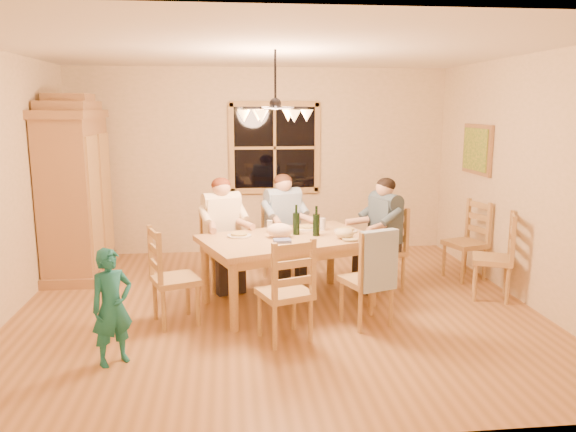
{
  "coord_description": "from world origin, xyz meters",
  "views": [
    {
      "loc": [
        -0.5,
        -5.76,
        2.14
      ],
      "look_at": [
        0.14,
        0.1,
        0.99
      ],
      "focal_mm": 35.0,
      "sensor_mm": 36.0,
      "label": 1
    }
  ],
  "objects": [
    {
      "name": "chair_near_left",
      "position": [
        0.01,
        -0.86,
        0.3
      ],
      "size": [
        0.56,
        0.54,
        0.99
      ],
      "rotation": [
        0.0,
        0.0,
        0.35
      ],
      "color": "#9C7A45",
      "rests_on": "floor"
    },
    {
      "name": "plate_plaid",
      "position": [
        0.39,
        0.46,
        0.77
      ],
      "size": [
        0.26,
        0.26,
        0.02
      ],
      "primitive_type": "cylinder",
      "color": "white",
      "rests_on": "dining_table"
    },
    {
      "name": "cloth_bundle",
      "position": [
        0.05,
        0.09,
        0.84
      ],
      "size": [
        0.28,
        0.22,
        0.15
      ],
      "primitive_type": "ellipsoid",
      "color": "beige",
      "rests_on": "dining_table"
    },
    {
      "name": "wall_right",
      "position": [
        2.75,
        0.0,
        1.35
      ],
      "size": [
        0.02,
        5.0,
        2.7
      ],
      "primitive_type": "cube",
      "color": "beige",
      "rests_on": "floor"
    },
    {
      "name": "wall_back",
      "position": [
        0.0,
        2.5,
        1.35
      ],
      "size": [
        5.5,
        0.02,
        2.7
      ],
      "primitive_type": "cube",
      "color": "beige",
      "rests_on": "floor"
    },
    {
      "name": "floor",
      "position": [
        0.0,
        0.0,
        0.0
      ],
      "size": [
        5.5,
        5.5,
        0.0
      ],
      "primitive_type": "plane",
      "color": "olive",
      "rests_on": "ground"
    },
    {
      "name": "chair_spare_front",
      "position": [
        2.45,
        0.06,
        0.3
      ],
      "size": [
        0.56,
        0.57,
        0.99
      ],
      "rotation": [
        0.0,
        0.0,
        1.15
      ],
      "color": "#9C7A45",
      "rests_on": "floor"
    },
    {
      "name": "wine_bottle_a",
      "position": [
        0.24,
        0.21,
        0.93
      ],
      "size": [
        0.08,
        0.08,
        0.33
      ],
      "primitive_type": "cylinder",
      "color": "black",
      "rests_on": "dining_table"
    },
    {
      "name": "window",
      "position": [
        0.2,
        2.47,
        1.55
      ],
      "size": [
        1.3,
        0.06,
        1.3
      ],
      "color": "black",
      "rests_on": "wall_back"
    },
    {
      "name": "ceiling",
      "position": [
        0.0,
        0.0,
        2.7
      ],
      "size": [
        5.5,
        5.0,
        0.02
      ],
      "primitive_type": "cube",
      "color": "white",
      "rests_on": "wall_back"
    },
    {
      "name": "adult_plaid_man",
      "position": [
        0.18,
        1.01,
        0.84
      ],
      "size": [
        0.5,
        0.52,
        0.87
      ],
      "rotation": [
        0.0,
        0.0,
        3.49
      ],
      "color": "#38669A",
      "rests_on": "floor"
    },
    {
      "name": "painting",
      "position": [
        2.71,
        1.2,
        1.6
      ],
      "size": [
        0.06,
        0.78,
        0.64
      ],
      "color": "#976841",
      "rests_on": "wall_right"
    },
    {
      "name": "chair_far_right",
      "position": [
        0.18,
        1.01,
        0.3
      ],
      "size": [
        0.56,
        0.54,
        0.99
      ],
      "rotation": [
        0.0,
        0.0,
        3.49
      ],
      "color": "#9C7A45",
      "rests_on": "floor"
    },
    {
      "name": "napkin",
      "position": [
        0.05,
        -0.13,
        0.78
      ],
      "size": [
        0.22,
        0.19,
        0.03
      ],
      "primitive_type": "cube",
      "rotation": [
        0.0,
        0.0,
        0.35
      ],
      "color": "#505C93",
      "rests_on": "dining_table"
    },
    {
      "name": "child",
      "position": [
        -1.48,
        -1.18,
        0.5
      ],
      "size": [
        0.44,
        0.41,
        1.0
      ],
      "primitive_type": "imported",
      "rotation": [
        0.0,
        0.0,
        0.62
      ],
      "color": "#186A6F",
      "rests_on": "floor"
    },
    {
      "name": "chair_end_left",
      "position": [
        -1.03,
        -0.33,
        0.3
      ],
      "size": [
        0.54,
        0.56,
        0.99
      ],
      "rotation": [
        0.0,
        0.0,
        -1.23
      ],
      "color": "#9C7A45",
      "rests_on": "floor"
    },
    {
      "name": "chair_far_left",
      "position": [
        -0.57,
        0.74,
        0.3
      ],
      "size": [
        0.56,
        0.54,
        0.99
      ],
      "rotation": [
        0.0,
        0.0,
        3.49
      ],
      "color": "#9C7A45",
      "rests_on": "floor"
    },
    {
      "name": "plate_slate",
      "position": [
        0.82,
        0.29,
        0.77
      ],
      "size": [
        0.26,
        0.26,
        0.02
      ],
      "primitive_type": "cylinder",
      "color": "white",
      "rests_on": "dining_table"
    },
    {
      "name": "towel",
      "position": [
        0.92,
        -0.73,
        0.7
      ],
      "size": [
        0.39,
        0.22,
        0.58
      ],
      "primitive_type": "cube",
      "rotation": [
        0.0,
        0.0,
        0.35
      ],
      "color": "#98B3CD",
      "rests_on": "chair_near_right"
    },
    {
      "name": "wine_glass_a",
      "position": [
        -0.04,
        0.32,
        0.83
      ],
      "size": [
        0.06,
        0.06,
        0.14
      ],
      "primitive_type": "cylinder",
      "color": "silver",
      "rests_on": "dining_table"
    },
    {
      "name": "chandelier",
      "position": [
        -0.0,
        0.0,
        2.08
      ],
      "size": [
        0.77,
        0.68,
        0.71
      ],
      "color": "black",
      "rests_on": "ceiling"
    },
    {
      "name": "plate_woman",
      "position": [
        -0.38,
        0.17,
        0.77
      ],
      "size": [
        0.26,
        0.26,
        0.02
      ],
      "primitive_type": "cylinder",
      "color": "white",
      "rests_on": "dining_table"
    },
    {
      "name": "cap",
      "position": [
        0.73,
        -0.04,
        0.82
      ],
      "size": [
        0.2,
        0.2,
        0.11
      ],
      "primitive_type": "ellipsoid",
      "color": "tan",
      "rests_on": "dining_table"
    },
    {
      "name": "adult_woman",
      "position": [
        -0.57,
        0.74,
        0.84
      ],
      "size": [
        0.5,
        0.52,
        0.87
      ],
      "rotation": [
        0.0,
        0.0,
        3.49
      ],
      "color": "#F7E6BF",
      "rests_on": "floor"
    },
    {
      "name": "chair_spare_back",
      "position": [
        2.45,
        0.79,
        0.3
      ],
      "size": [
        0.53,
        0.54,
        0.99
      ],
      "rotation": [
        0.0,
        0.0,
        1.86
      ],
      "color": "#9C7A45",
      "rests_on": "floor"
    },
    {
      "name": "adult_slate_man",
      "position": [
        1.31,
        0.52,
        0.84
      ],
      "size": [
        0.52,
        0.5,
        0.87
      ],
      "rotation": [
        0.0,
        0.0,
        1.92
      ],
      "color": "#3B4F5F",
      "rests_on": "floor"
    },
    {
      "name": "wine_bottle_b",
      "position": [
        0.45,
        0.12,
        0.93
      ],
      "size": [
        0.08,
        0.08,
        0.33
      ],
      "primitive_type": "cylinder",
      "color": "black",
      "rests_on": "dining_table"
    },
    {
      "name": "chair_near_right",
      "position": [
        0.85,
        -0.55,
        0.3
      ],
      "size": [
        0.56,
        0.54,
        0.99
      ],
      "rotation": [
        0.0,
        0.0,
        0.35
      ],
      "color": "#9C7A45",
      "rests_on": "floor"
    },
    {
      "name": "armoire",
      "position": [
        -2.42,
        1.56,
        1.06
      ],
      "size": [
        0.66,
        1.4,
        2.3
      ],
      "color": "#976841",
      "rests_on": "floor"
    },
    {
      "name": "chair_end_right",
      "position": [
        1.31,
        0.52,
        0.3
      ],
      "size": [
        0.54,
        0.56,
        0.99
      ],
      "rotation": [
        0.0,
        0.0,
        1.92
      ],
      "color": "#9C7A45",
      "rests_on": "floor"
    },
    {
      "name": "dining_table",
      "position": [
        0.14,
        0.09,
        0.66
      ],
      "size": [
        2.06,
        1.64,
        0.76
      ],
      "rotation": [
        0.0,
        0.0,
        0.35
      ],
      "color": "#AC804C",
      "rests_on": "floor"
    },
    {
      "name": "wine_glass_b",
      "position": [
        0.57,
        0.39,
        0.83
      ],
      "size": [
        0.06,
        0.06,
        0.14
      ],
      "primitive_type": "cylinder",
      "color": "silver",
      "rests_on": "dining_table"
    }
  ]
}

